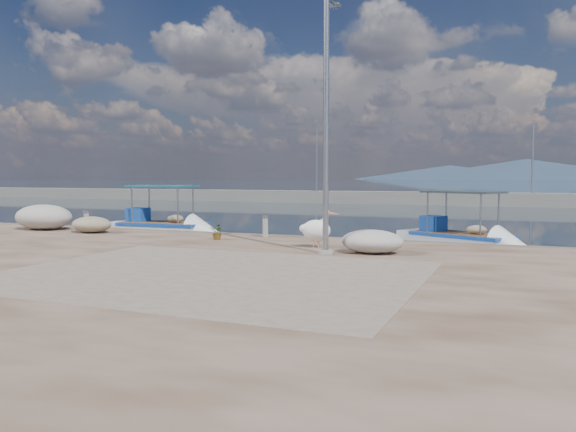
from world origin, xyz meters
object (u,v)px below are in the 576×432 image
(boat_right, at_px, (460,241))
(boat_left, at_px, (162,229))
(lamp_post, at_px, (326,133))
(pelican, at_px, (317,229))
(bollard_near, at_px, (265,225))

(boat_right, bearing_deg, boat_left, -151.69)
(boat_left, xyz_separation_m, lamp_post, (10.29, -6.89, 3.60))
(pelican, bearing_deg, boat_left, 141.25)
(boat_right, relative_size, pelican, 4.37)
(boat_right, relative_size, bollard_near, 6.86)
(lamp_post, height_order, bollard_near, lamp_post)
(boat_right, height_order, pelican, boat_right)
(boat_left, xyz_separation_m, pelican, (9.60, -5.72, 0.84))
(boat_left, height_order, bollard_near, boat_left)
(lamp_post, bearing_deg, bollard_near, 136.04)
(boat_right, xyz_separation_m, lamp_post, (-2.85, -7.39, 3.61))
(lamp_post, bearing_deg, boat_left, 146.18)
(boat_left, xyz_separation_m, bollard_near, (6.95, -3.67, 0.71))
(boat_left, relative_size, lamp_post, 0.78)
(lamp_post, xyz_separation_m, bollard_near, (-3.34, 3.22, -2.88))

